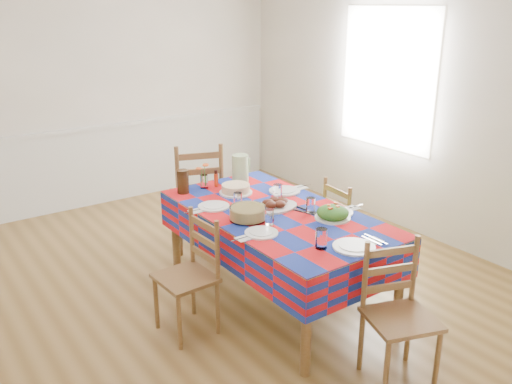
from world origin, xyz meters
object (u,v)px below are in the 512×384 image
(meat_platter, at_px, (275,204))
(dining_table, at_px, (277,222))
(chair_near, at_px, (398,315))
(chair_left, at_px, (190,276))
(chair_far, at_px, (198,196))
(chair_right, at_px, (346,228))
(green_pitcher, at_px, (240,169))
(tea_pitcher, at_px, (183,181))

(meat_platter, bearing_deg, dining_table, -119.42)
(chair_near, distance_m, chair_left, 1.42)
(chair_far, bearing_deg, chair_left, 77.88)
(chair_near, xyz_separation_m, chair_far, (-0.03, 2.38, 0.08))
(chair_near, distance_m, chair_right, 1.41)
(chair_right, bearing_deg, meat_platter, 89.76)
(dining_table, relative_size, green_pitcher, 7.67)
(meat_platter, relative_size, chair_far, 0.35)
(green_pitcher, relative_size, chair_far, 0.24)
(chair_far, bearing_deg, tea_pitcher, 67.94)
(meat_platter, bearing_deg, tea_pitcher, 119.44)
(tea_pitcher, xyz_separation_m, chair_left, (-0.39, -0.79, -0.41))
(tea_pitcher, relative_size, chair_far, 0.19)
(green_pitcher, xyz_separation_m, chair_right, (0.58, -0.75, -0.44))
(green_pitcher, relative_size, chair_right, 0.29)
(chair_right, bearing_deg, dining_table, 95.38)
(dining_table, height_order, chair_far, chair_far)
(meat_platter, bearing_deg, chair_left, -175.04)
(chair_right, bearing_deg, chair_left, 95.18)
(chair_near, relative_size, chair_left, 1.03)
(meat_platter, height_order, chair_far, chair_far)
(green_pitcher, distance_m, tea_pitcher, 0.55)
(chair_near, height_order, chair_left, chair_near)
(chair_far, bearing_deg, meat_platter, 112.72)
(dining_table, bearing_deg, chair_right, 0.26)
(meat_platter, bearing_deg, chair_right, -5.36)
(chair_left, height_order, chair_right, chair_left)
(green_pitcher, bearing_deg, chair_right, -52.56)
(dining_table, bearing_deg, green_pitcher, 76.71)
(chair_far, height_order, chair_right, chair_far)
(dining_table, distance_m, tea_pitcher, 0.89)
(meat_platter, relative_size, green_pitcher, 1.49)
(dining_table, bearing_deg, chair_far, 90.79)
(green_pitcher, distance_m, chair_near, 2.00)
(dining_table, height_order, chair_right, chair_right)
(meat_platter, xyz_separation_m, chair_near, (-0.03, -1.26, -0.32))
(meat_platter, relative_size, chair_near, 0.41)
(meat_platter, relative_size, chair_right, 0.43)
(meat_platter, height_order, green_pitcher, green_pitcher)
(tea_pitcher, distance_m, chair_left, 0.97)
(chair_left, bearing_deg, chair_right, 87.54)
(dining_table, bearing_deg, meat_platter, 60.58)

